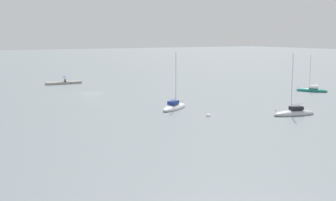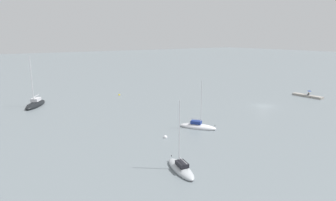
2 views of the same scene
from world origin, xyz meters
name	(u,v)px [view 1 (image 1 of 2)]	position (x,y,z in m)	size (l,w,h in m)	color
ground_plane	(93,93)	(0.00, 0.00, 0.00)	(500.00, 500.00, 0.00)	slate
seawall_pier	(64,83)	(0.00, -17.66, 0.26)	(7.67, 1.64, 0.53)	gray
person_seated_grey_left	(65,81)	(-0.27, -17.48, 0.78)	(0.40, 0.60, 0.73)	#1E2333
umbrella_open_navy	(65,77)	(-0.27, -17.70, 1.62)	(1.12, 1.12, 1.25)	black
sailboat_teal_near	(312,90)	(-36.59, 18.60, 0.28)	(4.37, 5.75, 7.24)	#197266
sailboat_white_mid	(174,107)	(-3.93, 22.62, 0.31)	(6.26, 4.97, 8.52)	silver
sailboat_grey_outer	(294,113)	(-15.21, 34.89, 0.30)	(6.28, 3.02, 8.58)	#ADB2B7
mooring_buoy_far	(208,116)	(-4.79, 29.90, 0.10)	(0.59, 0.59, 0.59)	white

